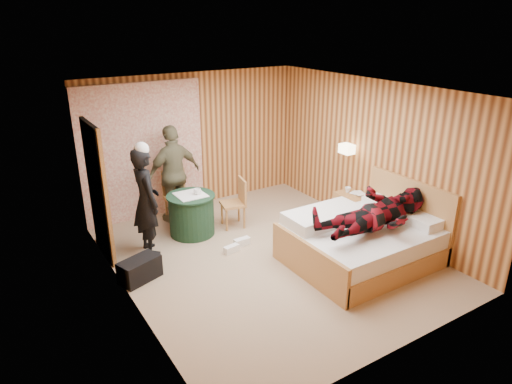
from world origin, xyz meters
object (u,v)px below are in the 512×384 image
nightstand (352,209)px  man_on_bed (379,204)px  chair_far (176,192)px  bed (362,241)px  duffel_bag (140,270)px  wall_lamp (347,149)px  chair_near (237,199)px  man_at_table (174,174)px  woman_standing (146,201)px  round_table (192,214)px

nightstand → man_on_bed: size_ratio=0.33×
nightstand → chair_far: 3.08m
bed → man_on_bed: bearing=-83.2°
duffel_bag → bed: bearing=-41.7°
nightstand → chair_far: size_ratio=0.62×
wall_lamp → man_on_bed: 1.73m
nightstand → chair_near: bearing=149.4°
duffel_bag → man_at_table: bearing=33.2°
duffel_bag → man_on_bed: (3.00, -1.44, 0.82)m
bed → duffel_bag: (-2.97, 1.21, -0.16)m
wall_lamp → woman_standing: size_ratio=0.16×
woman_standing → round_table: bearing=-75.9°
bed → chair_near: size_ratio=2.40×
duffel_bag → nightstand: bearing=-22.5°
wall_lamp → nightstand: size_ratio=0.45×
bed → duffel_bag: 3.22m
chair_near → man_on_bed: 2.51m
man_at_table → woman_standing: bearing=38.5°
chair_far → chair_near: bearing=-40.8°
nightstand → man_on_bed: bearing=-120.3°
nightstand → duffel_bag: nightstand is taller
wall_lamp → duffel_bag: wall_lamp is taller
man_on_bed → round_table: bearing=126.8°
bed → man_at_table: (-1.75, 2.82, 0.54)m
round_table → nightstand: bearing=-24.3°
woman_standing → man_on_bed: size_ratio=0.94×
nightstand → man_at_table: bearing=144.4°
round_table → chair_far: 0.66m
chair_near → woman_standing: woman_standing is taller
chair_far → chair_near: chair_far is taller
chair_near → man_on_bed: man_on_bed is taller
chair_far → woman_standing: 1.22m
chair_near → duffel_bag: size_ratio=1.52×
wall_lamp → man_on_bed: size_ratio=0.15×
bed → wall_lamp: bearing=58.1°
wall_lamp → woman_standing: bearing=169.1°
chair_far → man_at_table: (-0.00, 0.03, 0.32)m
chair_near → man_on_bed: (0.98, -2.26, 0.49)m
wall_lamp → man_at_table: man_at_table is taller
duffel_bag → round_table: bearing=18.0°
man_at_table → wall_lamp: bearing=140.3°
man_on_bed → man_at_table: bearing=120.3°
wall_lamp → round_table: (-2.55, 0.87, -0.95)m
nightstand → chair_far: chair_far is taller
chair_near → wall_lamp: bearing=79.7°
chair_far → duffel_bag: 2.03m
chair_far → woman_standing: bearing=-131.1°
round_table → woman_standing: size_ratio=0.48×
woman_standing → chair_near: bearing=-87.3°
chair_near → man_at_table: (-0.80, 0.78, 0.37)m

